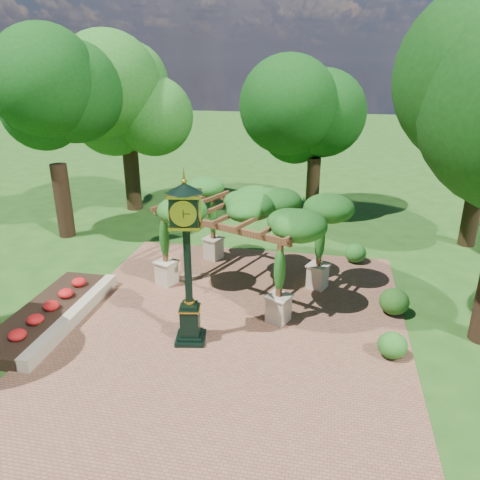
# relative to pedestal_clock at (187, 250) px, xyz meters

# --- Properties ---
(ground) EXTENTS (120.00, 120.00, 0.00)m
(ground) POSITION_rel_pedestal_clock_xyz_m (0.93, -0.20, -2.72)
(ground) COLOR #1E4714
(ground) RESTS_ON ground
(brick_plaza) EXTENTS (10.00, 12.00, 0.04)m
(brick_plaza) POSITION_rel_pedestal_clock_xyz_m (0.93, 0.80, -2.70)
(brick_plaza) COLOR brown
(brick_plaza) RESTS_ON ground
(border_wall) EXTENTS (0.35, 5.00, 0.40)m
(border_wall) POSITION_rel_pedestal_clock_xyz_m (-3.67, 0.30, -2.52)
(border_wall) COLOR #C6B793
(border_wall) RESTS_ON ground
(flower_bed) EXTENTS (1.50, 5.00, 0.36)m
(flower_bed) POSITION_rel_pedestal_clock_xyz_m (-4.57, 0.30, -2.54)
(flower_bed) COLOR red
(flower_bed) RESTS_ON ground
(pedestal_clock) EXTENTS (1.04, 1.04, 4.55)m
(pedestal_clock) POSITION_rel_pedestal_clock_xyz_m (0.00, 0.00, 0.00)
(pedestal_clock) COLOR black
(pedestal_clock) RESTS_ON brick_plaza
(pergola) EXTENTS (5.97, 4.95, 3.23)m
(pergola) POSITION_rel_pedestal_clock_xyz_m (0.74, 3.56, -0.07)
(pergola) COLOR beige
(pergola) RESTS_ON brick_plaza
(sundial) EXTENTS (0.64, 0.64, 0.98)m
(sundial) POSITION_rel_pedestal_clock_xyz_m (1.87, 9.06, -2.29)
(sundial) COLOR gray
(sundial) RESTS_ON ground
(shrub_front) EXTENTS (0.76, 0.76, 0.68)m
(shrub_front) POSITION_rel_pedestal_clock_xyz_m (5.35, 0.26, -2.34)
(shrub_front) COLOR #24631C
(shrub_front) RESTS_ON brick_plaza
(shrub_mid) EXTENTS (1.06, 1.06, 0.80)m
(shrub_mid) POSITION_rel_pedestal_clock_xyz_m (5.64, 2.59, -2.28)
(shrub_mid) COLOR #225117
(shrub_mid) RESTS_ON brick_plaza
(shrub_back) EXTENTS (1.04, 1.04, 0.72)m
(shrub_back) POSITION_rel_pedestal_clock_xyz_m (4.63, 6.33, -2.32)
(shrub_back) COLOR #26691E
(shrub_back) RESTS_ON brick_plaza
(tree_west_near) EXTENTS (3.86, 3.86, 8.23)m
(tree_west_near) POSITION_rel_pedestal_clock_xyz_m (-7.74, 6.95, 2.91)
(tree_west_near) COLOR #311D13
(tree_west_near) RESTS_ON ground
(tree_west_far) EXTENTS (4.75, 4.75, 8.80)m
(tree_west_far) POSITION_rel_pedestal_clock_xyz_m (-6.41, 11.28, 3.31)
(tree_west_far) COLOR #322413
(tree_west_far) RESTS_ON ground
(tree_north) EXTENTS (4.34, 4.34, 7.26)m
(tree_north) POSITION_rel_pedestal_clock_xyz_m (2.68, 12.23, 2.26)
(tree_north) COLOR #332314
(tree_north) RESTS_ON ground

